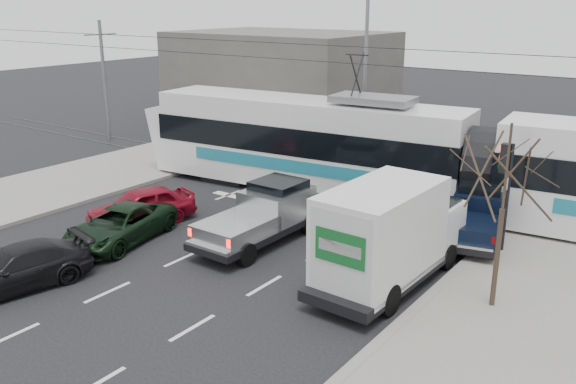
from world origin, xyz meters
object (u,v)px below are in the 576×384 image
Objects in this scene: dark_car at (16,268)px; red_car at (141,206)px; tram at (482,165)px; silver_pickup at (266,213)px; street_lamp_far at (363,59)px; box_truck at (390,235)px; navy_pickup at (477,214)px; bare_tree at (506,176)px; traffic_signal at (506,174)px; green_car at (120,225)px.

red_car is at bearing 115.14° from dark_car.
tram is 5.33× the size of silver_pickup.
street_lamp_far is 16.66m from box_truck.
street_lamp_far is 11.48m from tram.
navy_pickup is (5.93, 4.37, -0.06)m from silver_pickup.
bare_tree is 5.98m from navy_pickup.
tram reaches higher than dark_car.
street_lamp_far reaches higher than tram.
red_car is at bearing -162.85° from silver_pickup.
dark_car is at bearing -89.59° from street_lamp_far.
red_car is (-10.75, -5.81, -0.25)m from navy_pickup.
navy_pickup is at bearing 63.68° from dark_car.
street_lamp_far reaches higher than bare_tree.
red_car is (-1.13, -14.53, -4.42)m from street_lamp_far.
tram is (8.94, -6.56, -2.99)m from street_lamp_far.
traffic_signal is (-1.13, 4.00, -1.05)m from bare_tree.
traffic_signal is at bearing -50.75° from navy_pickup.
silver_pickup reaches higher than dark_car.
tram reaches higher than traffic_signal.
box_truck is 1.41× the size of green_car.
silver_pickup is at bearing 76.85° from dark_car.
tram is at bearing 34.93° from green_car.
navy_pickup is at bearing 81.92° from box_truck.
box_truck is 9.95m from red_car.
tram is at bearing 57.64° from red_car.
street_lamp_far is 13.63m from navy_pickup.
silver_pickup is 1.27× the size of dark_car.
street_lamp_far reaches higher than green_car.
dark_car is (-8.60, -6.64, -0.91)m from box_truck.
street_lamp_far is 2.08× the size of dark_car.
dark_car is at bearing -95.13° from green_car.
box_truck is at bearing -113.54° from navy_pickup.
box_truck is 9.44m from green_car.
red_car is at bearing -165.32° from navy_pickup.
traffic_signal is at bearing -41.72° from street_lamp_far.
tram is 13.45m from green_car.
box_truck reaches higher than green_car.
dark_car is at bearing -140.60° from box_truck.
dark_car is at bearing -128.50° from tram.
tram reaches higher than silver_pickup.
silver_pickup is 5.09m from green_car.
green_car is at bearing -148.51° from traffic_signal.
tram reaches higher than green_car.
green_car is (-3.99, -3.13, -0.37)m from silver_pickup.
green_car is at bearing -162.83° from box_truck.
red_car is at bearing 104.65° from green_car.
box_truck is 1.46× the size of dark_car.
street_lamp_far is 14.20m from silver_pickup.
green_car is at bearing -91.08° from street_lamp_far.
bare_tree is 4.28m from traffic_signal.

